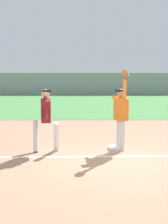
# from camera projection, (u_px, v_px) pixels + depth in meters

# --- Properties ---
(ground_plane) EXTENTS (70.68, 70.68, 0.00)m
(ground_plane) POSITION_uv_depth(u_px,v_px,m) (113.00, 161.00, 7.90)
(ground_plane) COLOR tan
(outfield_grass) EXTENTS (43.18, 15.99, 0.01)m
(outfield_grass) POSITION_uv_depth(u_px,v_px,m) (94.00, 103.00, 22.35)
(outfield_grass) COLOR #4C8C47
(outfield_grass) RESTS_ON ground_plane
(first_base) EXTENTS (0.38, 0.38, 0.08)m
(first_base) POSITION_uv_depth(u_px,v_px,m) (116.00, 148.00, 9.08)
(first_base) COLOR white
(first_base) RESTS_ON ground_plane
(fielder) EXTENTS (0.41, 0.88, 2.28)m
(fielder) POSITION_uv_depth(u_px,v_px,m) (121.00, 111.00, 8.86)
(fielder) COLOR silver
(fielder) RESTS_ON ground_plane
(runner) EXTENTS (0.78, 0.85, 1.72)m
(runner) POSITION_uv_depth(u_px,v_px,m) (46.00, 116.00, 8.69)
(runner) COLOR white
(runner) RESTS_ON ground_plane
(baseball) EXTENTS (0.07, 0.07, 0.07)m
(baseball) POSITION_uv_depth(u_px,v_px,m) (128.00, 75.00, 8.80)
(baseball) COLOR white
(outfield_fence) EXTENTS (43.26, 0.08, 2.06)m
(outfield_fence) POSITION_uv_depth(u_px,v_px,m) (92.00, 84.00, 30.15)
(outfield_fence) COLOR #93999E
(outfield_fence) RESTS_ON ground_plane
(parked_car_red) EXTENTS (4.46, 2.24, 1.25)m
(parked_car_red) POSITION_uv_depth(u_px,v_px,m) (9.00, 86.00, 32.82)
(parked_car_red) COLOR #B21E1E
(parked_car_red) RESTS_ON ground_plane
(parked_car_black) EXTENTS (4.43, 2.17, 1.25)m
(parked_car_black) POSITION_uv_depth(u_px,v_px,m) (55.00, 86.00, 32.59)
(parked_car_black) COLOR black
(parked_car_black) RESTS_ON ground_plane
(parked_car_blue) EXTENTS (4.54, 2.40, 1.25)m
(parked_car_blue) POSITION_uv_depth(u_px,v_px,m) (98.00, 86.00, 33.44)
(parked_car_blue) COLOR #23389E
(parked_car_blue) RESTS_ON ground_plane
(parked_car_green) EXTENTS (4.50, 2.32, 1.25)m
(parked_car_green) POSITION_uv_depth(u_px,v_px,m) (138.00, 86.00, 32.75)
(parked_car_green) COLOR #1E6B33
(parked_car_green) RESTS_ON ground_plane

